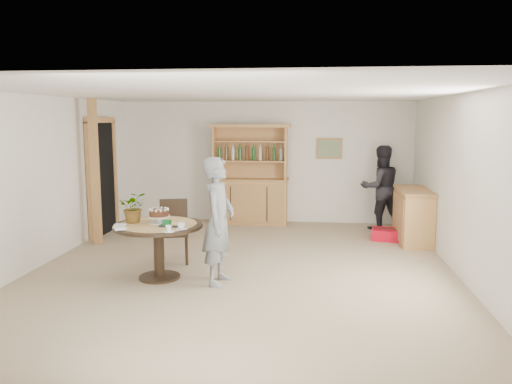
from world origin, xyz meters
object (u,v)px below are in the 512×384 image
object	(u,v)px
red_suitcase	(389,235)
teen_boy	(219,221)
sideboard	(413,216)
dining_table	(158,235)
dining_chair	(174,227)
adult_person	(380,188)
hutch	(250,190)

from	to	relation	value
red_suitcase	teen_boy	bearing A→B (deg)	-123.54
sideboard	teen_boy	distance (m)	3.94
red_suitcase	dining_table	bearing A→B (deg)	-132.67
dining_chair	adult_person	world-z (taller)	adult_person
hutch	adult_person	size ratio (longest dim) A/B	1.24
teen_boy	hutch	bearing A→B (deg)	6.89
sideboard	red_suitcase	distance (m)	0.54
dining_chair	teen_boy	xyz separation A→B (m)	(0.87, -0.93, 0.30)
dining_table	red_suitcase	xyz separation A→B (m)	(3.43, 2.55, -0.50)
teen_boy	adult_person	xyz separation A→B (m)	(2.52, 3.56, -0.02)
sideboard	hutch	bearing A→B (deg)	157.79
dining_table	adult_person	bearing A→B (deg)	45.70
dining_table	dining_chair	distance (m)	0.83
hutch	sideboard	world-z (taller)	hutch
adult_person	teen_boy	bearing A→B (deg)	37.59
sideboard	teen_boy	bearing A→B (deg)	-139.29
sideboard	dining_chair	bearing A→B (deg)	-157.02
teen_boy	adult_person	size ratio (longest dim) A/B	1.02
hutch	dining_chair	bearing A→B (deg)	-105.61
sideboard	red_suitcase	bearing A→B (deg)	166.51
sideboard	adult_person	bearing A→B (deg)	114.16
red_suitcase	dining_chair	bearing A→B (deg)	-142.76
dining_chair	red_suitcase	bearing A→B (deg)	11.08
sideboard	teen_boy	xyz separation A→B (m)	(-2.97, -2.56, 0.37)
dining_chair	red_suitcase	distance (m)	3.88
hutch	red_suitcase	world-z (taller)	hutch
adult_person	red_suitcase	world-z (taller)	adult_person
sideboard	dining_table	distance (m)	4.54
dining_chair	teen_boy	world-z (taller)	teen_boy
dining_table	adult_person	xyz separation A→B (m)	(3.37, 3.46, 0.22)
sideboard	dining_table	size ratio (longest dim) A/B	1.05
hutch	adult_person	xyz separation A→B (m)	(2.59, -0.24, 0.13)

